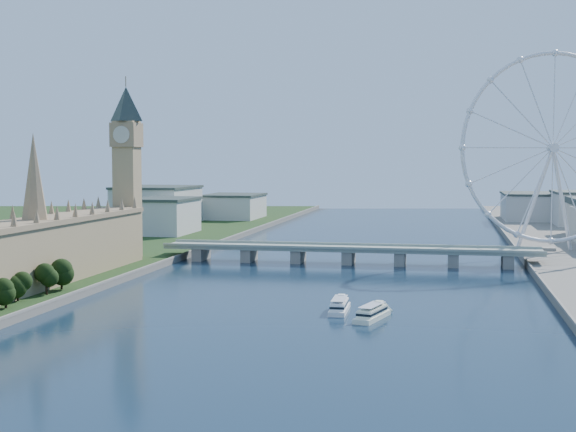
# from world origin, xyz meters

# --- Properties ---
(parliament_range) EXTENTS (24.00, 200.00, 70.00)m
(parliament_range) POSITION_xyz_m (-128.00, 170.00, 18.48)
(parliament_range) COLOR tan
(parliament_range) RESTS_ON ground
(big_ben) EXTENTS (20.02, 20.02, 110.00)m
(big_ben) POSITION_xyz_m (-128.00, 278.00, 66.57)
(big_ben) COLOR tan
(big_ben) RESTS_ON ground
(westminster_bridge) EXTENTS (220.00, 22.00, 9.50)m
(westminster_bridge) POSITION_xyz_m (0.00, 300.00, 6.63)
(westminster_bridge) COLOR gray
(westminster_bridge) RESTS_ON ground
(london_eye) EXTENTS (113.60, 39.12, 124.30)m
(london_eye) POSITION_xyz_m (119.98, 355.08, 67.52)
(london_eye) COLOR silver
(london_eye) RESTS_ON ground
(city_skyline) EXTENTS (505.00, 280.00, 32.00)m
(city_skyline) POSITION_xyz_m (39.22, 560.08, 16.96)
(city_skyline) COLOR beige
(city_skyline) RESTS_ON ground
(tour_boat_near) EXTENTS (7.44, 27.25, 5.97)m
(tour_boat_near) POSITION_xyz_m (14.43, 149.96, 0.00)
(tour_boat_near) COLOR white
(tour_boat_near) RESTS_ON ground
(tour_boat_far) EXTENTS (13.88, 28.40, 6.06)m
(tour_boat_far) POSITION_xyz_m (28.59, 137.36, 0.00)
(tour_boat_far) COLOR white
(tour_boat_far) RESTS_ON ground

